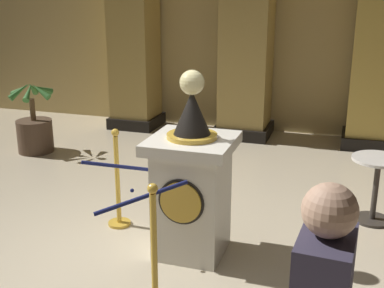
{
  "coord_description": "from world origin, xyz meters",
  "views": [
    {
      "loc": [
        1.66,
        -3.69,
        2.39
      ],
      "look_at": [
        0.37,
        0.34,
        1.08
      ],
      "focal_mm": 46.09,
      "sensor_mm": 36.0,
      "label": 1
    }
  ],
  "objects_px": {
    "stanchion_near": "(118,192)",
    "stanchion_far": "(155,267)",
    "pedestal_clock": "(192,184)",
    "cafe_table": "(376,181)",
    "potted_palm_left": "(35,130)"
  },
  "relations": [
    {
      "from": "pedestal_clock",
      "to": "potted_palm_left",
      "type": "relative_size",
      "value": 1.55
    },
    {
      "from": "stanchion_near",
      "to": "stanchion_far",
      "type": "relative_size",
      "value": 1.0
    },
    {
      "from": "stanchion_near",
      "to": "stanchion_far",
      "type": "bearing_deg",
      "value": -53.77
    },
    {
      "from": "stanchion_far",
      "to": "cafe_table",
      "type": "height_order",
      "value": "stanchion_far"
    },
    {
      "from": "stanchion_near",
      "to": "cafe_table",
      "type": "xyz_separation_m",
      "value": [
        2.58,
        0.92,
        0.09
      ]
    },
    {
      "from": "stanchion_near",
      "to": "pedestal_clock",
      "type": "bearing_deg",
      "value": -18.4
    },
    {
      "from": "pedestal_clock",
      "to": "stanchion_near",
      "type": "distance_m",
      "value": 1.01
    },
    {
      "from": "pedestal_clock",
      "to": "stanchion_near",
      "type": "height_order",
      "value": "pedestal_clock"
    },
    {
      "from": "pedestal_clock",
      "to": "stanchion_far",
      "type": "xyz_separation_m",
      "value": [
        0.01,
        -0.95,
        -0.32
      ]
    },
    {
      "from": "stanchion_far",
      "to": "potted_palm_left",
      "type": "xyz_separation_m",
      "value": [
        -3.28,
        3.17,
        -0.03
      ]
    },
    {
      "from": "pedestal_clock",
      "to": "stanchion_near",
      "type": "xyz_separation_m",
      "value": [
        -0.92,
        0.3,
        -0.32
      ]
    },
    {
      "from": "pedestal_clock",
      "to": "cafe_table",
      "type": "bearing_deg",
      "value": 36.27
    },
    {
      "from": "cafe_table",
      "to": "pedestal_clock",
      "type": "bearing_deg",
      "value": -143.73
    },
    {
      "from": "stanchion_near",
      "to": "stanchion_far",
      "type": "distance_m",
      "value": 1.56
    },
    {
      "from": "stanchion_far",
      "to": "potted_palm_left",
      "type": "relative_size",
      "value": 0.94
    }
  ]
}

